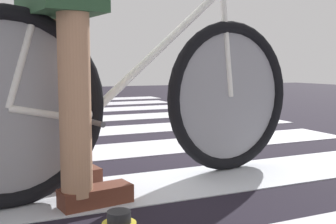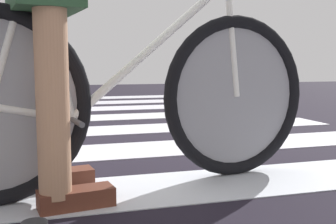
% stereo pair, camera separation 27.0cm
% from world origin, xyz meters
% --- Properties ---
extents(bicycle_1_of_2, '(1.72, 0.53, 0.93)m').
position_xyz_m(bicycle_1_of_2, '(0.79, -1.38, 0.41)').
color(bicycle_1_of_2, black).
rests_on(bicycle_1_of_2, ground).
extents(cyclist_1_of_2, '(0.37, 0.44, 0.96)m').
position_xyz_m(cyclist_1_of_2, '(0.49, -1.43, 0.64)').
color(cyclist_1_of_2, '#A87A5B').
rests_on(cyclist_1_of_2, ground).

